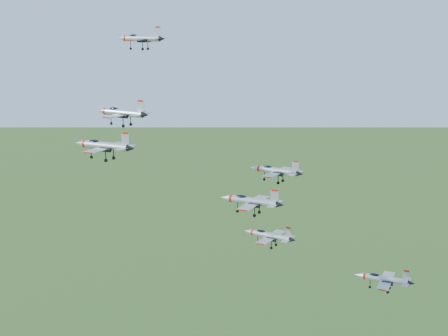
% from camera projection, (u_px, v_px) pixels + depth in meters
% --- Properties ---
extents(jet_lead, '(11.95, 9.94, 3.19)m').
position_uv_depth(jet_lead, '(141.00, 38.00, 133.23)').
color(jet_lead, '#ABB2B8').
extents(jet_left_high, '(13.01, 10.96, 3.50)m').
position_uv_depth(jet_left_high, '(122.00, 112.00, 123.33)').
color(jet_left_high, '#ABB2B8').
extents(jet_right_high, '(12.93, 10.77, 3.46)m').
position_uv_depth(jet_right_high, '(104.00, 145.00, 110.99)').
color(jet_right_high, '#ABB2B8').
extents(jet_left_low, '(12.22, 10.30, 3.29)m').
position_uv_depth(jet_left_low, '(276.00, 170.00, 130.26)').
color(jet_left_low, '#ABB2B8').
extents(jet_right_low, '(11.94, 9.93, 3.19)m').
position_uv_depth(jet_right_low, '(251.00, 201.00, 107.84)').
color(jet_right_low, '#ABB2B8').
extents(jet_trail, '(11.23, 9.47, 3.02)m').
position_uv_depth(jet_trail, '(269.00, 235.00, 121.40)').
color(jet_trail, '#ABB2B8').
extents(jet_extra, '(12.40, 10.26, 3.31)m').
position_uv_depth(jet_extra, '(383.00, 279.00, 129.36)').
color(jet_extra, '#ABB2B8').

